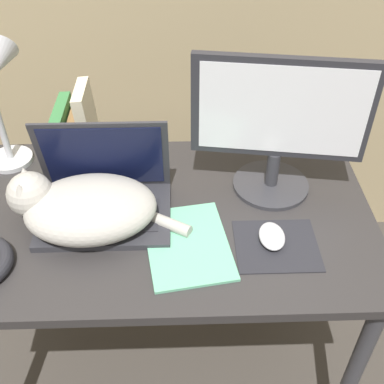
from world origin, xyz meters
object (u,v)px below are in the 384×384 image
cat (83,207)px  notepad (187,244)px  laptop (105,197)px  computer_mouse (272,236)px  book_row (79,135)px  external_monitor (279,124)px

cat → notepad: size_ratio=1.56×
laptop → computer_mouse: 0.45m
laptop → book_row: bearing=113.9°
external_monitor → computer_mouse: bearing=-98.4°
cat → notepad: (0.26, -0.08, -0.06)m
cat → computer_mouse: bearing=-8.5°
laptop → cat: (-0.05, -0.06, 0.02)m
notepad → laptop: bearing=148.0°
laptop → external_monitor: (0.46, 0.09, 0.16)m
laptop → book_row: size_ratio=1.32×
laptop → cat: laptop is taller
laptop → external_monitor: external_monitor is taller
laptop → computer_mouse: laptop is taller
cat → computer_mouse: size_ratio=4.87×
laptop → computer_mouse: (0.43, -0.13, -0.03)m
book_row → notepad: book_row is taller
notepad → computer_mouse: bearing=2.0°
computer_mouse → notepad: 0.21m
book_row → notepad: size_ratio=0.87×
laptop → notepad: size_ratio=1.15×
external_monitor → notepad: 0.39m
computer_mouse → notepad: bearing=-178.0°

